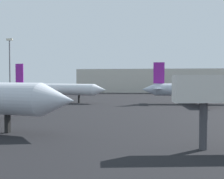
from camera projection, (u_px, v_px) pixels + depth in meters
name	position (u px, v px, depth m)	size (l,w,h in m)	color
airplane_far_left	(202.00, 90.00, 71.40)	(29.84, 24.35, 10.15)	#B2BCCC
airplane_far_right	(53.00, 89.00, 77.39)	(29.68, 23.63, 10.25)	silver
light_mast_left	(10.00, 63.00, 112.46)	(2.40, 0.50, 21.41)	slate
terminal_building	(150.00, 81.00, 136.00)	(64.30, 21.95, 10.32)	beige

